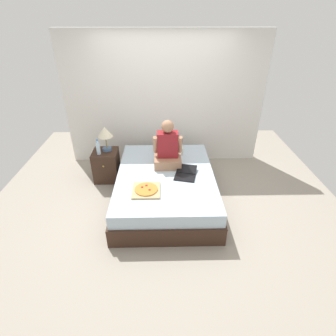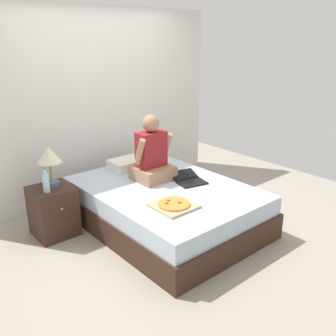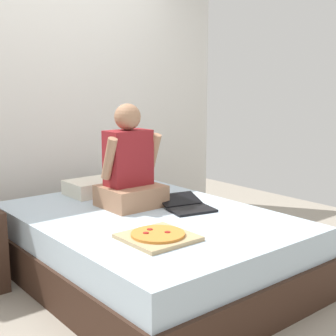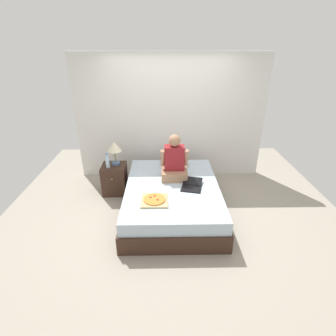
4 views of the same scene
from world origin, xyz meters
name	(u,v)px [view 1 (image 1 of 4)]	position (x,y,z in m)	size (l,w,h in m)	color
ground_plane	(166,198)	(0.00, 0.00, 0.00)	(5.81, 5.81, 0.00)	#9E9384
wall_back	(164,101)	(0.00, 1.43, 1.25)	(3.81, 0.12, 2.50)	silver
bed	(166,186)	(0.00, 0.00, 0.24)	(1.58, 2.15, 0.50)	#382319
nightstand_left	(106,165)	(-1.08, 0.65, 0.28)	(0.44, 0.47, 0.57)	#382319
lamp_on_left_nightstand	(105,134)	(-1.04, 0.70, 0.89)	(0.26, 0.26, 0.45)	#4C6B93
water_bottle	(98,148)	(-1.16, 0.56, 0.68)	(0.07, 0.07, 0.28)	silver
pillow	(168,148)	(0.06, 0.79, 0.56)	(0.52, 0.34, 0.12)	silver
person_seated	(168,149)	(0.04, 0.29, 0.78)	(0.47, 0.40, 0.78)	#A37556
laptop	(185,175)	(0.31, -0.07, 0.52)	(0.40, 0.48, 0.07)	black
pizza_box	(146,190)	(-0.28, -0.47, 0.51)	(0.40, 0.40, 0.05)	tan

